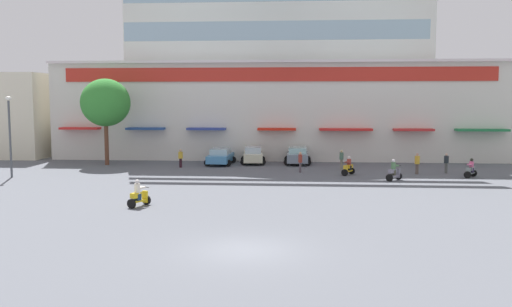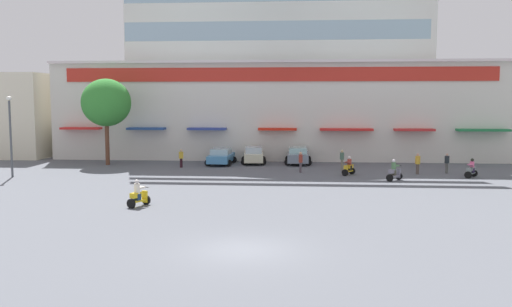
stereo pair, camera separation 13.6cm
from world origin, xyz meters
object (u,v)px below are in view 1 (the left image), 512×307
Objects in this scene: parked_car_0 at (220,156)px; pedestrian_2 at (300,161)px; parked_car_2 at (297,155)px; streetlamp_near at (10,130)px; parked_car_1 at (253,155)px; pedestrian_1 at (417,162)px; scooter_rider_0 at (139,196)px; scooter_rider_3 at (394,172)px; pedestrian_0 at (446,162)px; pedestrian_4 at (181,157)px; scooter_rider_4 at (348,167)px; scooter_rider_2 at (471,170)px; pedestrian_3 at (342,159)px; plaza_tree_0 at (105,103)px.

pedestrian_2 is (7.14, -4.70, 0.22)m from parked_car_0.
streetlamp_near is (-21.53, -10.13, 2.83)m from parked_car_2.
pedestrian_1 reaches higher than parked_car_1.
scooter_rider_0 is (-8.70, -20.34, -0.16)m from parked_car_2.
scooter_rider_3 is at bearing -53.98° from parked_car_2.
scooter_rider_3 is (6.97, -9.59, -0.13)m from parked_car_2.
streetlamp_near reaches higher than pedestrian_0.
streetlamp_near is at bearing -149.62° from pedestrian_4.
pedestrian_2 is (0.22, -5.76, 0.18)m from parked_car_2.
parked_car_2 reaches higher than scooter_rider_0.
scooter_rider_4 is at bearing -40.22° from parked_car_1.
scooter_rider_2 is 6.40m from scooter_rider_3.
pedestrian_3 is 1.06× the size of pedestrian_4.
parked_car_2 is 2.67× the size of pedestrian_2.
scooter_rider_0 is 16.67m from streetlamp_near.
parked_car_1 is 2.38× the size of pedestrian_2.
parked_car_1 reaches higher than parked_car_2.
scooter_rider_2 is 0.85× the size of pedestrian_3.
pedestrian_0 reaches higher than pedestrian_4.
scooter_rider_0 reaches higher than scooter_rider_4.
plaza_tree_0 is at bearing 169.73° from scooter_rider_2.
pedestrian_3 reaches higher than scooter_rider_0.
streetlamp_near is at bearing -178.91° from scooter_rider_3.
scooter_rider_0 is at bearing -85.43° from pedestrian_4.
parked_car_1 is (12.99, 1.84, -4.77)m from plaza_tree_0.
pedestrian_3 is at bearing 162.34° from pedestrian_1.
parked_car_0 is 2.74× the size of pedestrian_4.
scooter_rider_0 is 0.90× the size of pedestrian_3.
scooter_rider_2 is 0.87× the size of pedestrian_1.
pedestrian_4 reaches higher than scooter_rider_0.
scooter_rider_0 is at bearing -149.49° from scooter_rider_2.
streetlamp_near is (-21.75, -4.36, 2.65)m from pedestrian_2.
parked_car_2 is 23.96m from streetlamp_near.
scooter_rider_2 is (17.08, -7.29, -0.19)m from parked_car_1.
parked_car_2 is at bearing 25.19° from streetlamp_near.
pedestrian_2 is at bearing -87.83° from parked_car_2.
pedestrian_2 is (-11.58, -0.41, 0.05)m from pedestrian_0.
plaza_tree_0 is 4.81× the size of pedestrian_0.
scooter_rider_4 is (-3.03, 2.59, -0.04)m from scooter_rider_3.
pedestrian_2 is at bearing -12.05° from plaza_tree_0.
pedestrian_0 is 2.53m from pedestrian_1.
pedestrian_1 is at bearing 38.32° from scooter_rider_0.
plaza_tree_0 is at bearing 169.31° from pedestrian_4.
scooter_rider_2 is at bearing -3.38° from scooter_rider_4.
scooter_rider_0 is 0.95× the size of pedestrian_0.
pedestrian_0 reaches higher than scooter_rider_0.
parked_car_1 is at bearing 139.78° from scooter_rider_4.
pedestrian_0 is 0.96× the size of pedestrian_2.
plaza_tree_0 is 4.63× the size of pedestrian_2.
pedestrian_3 is at bearing 172.18° from pedestrian_0.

